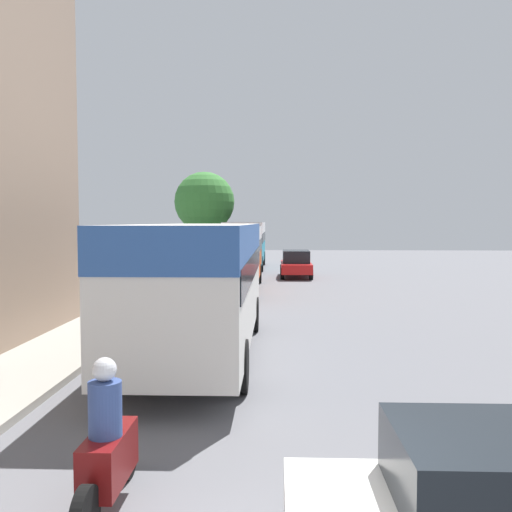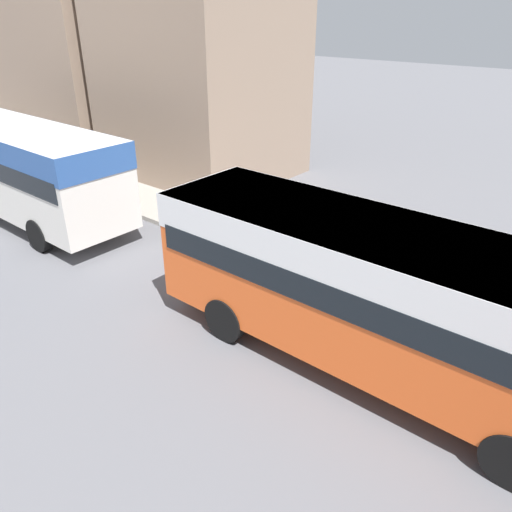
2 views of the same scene
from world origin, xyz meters
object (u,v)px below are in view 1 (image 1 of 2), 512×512
bus_lead (201,271)px  motorcycle_behind_lead (108,451)px  bus_following (232,249)px  bus_third_in_line (246,239)px  car_far_curb (296,263)px

bus_lead → motorcycle_behind_lead: 7.52m
bus_following → bus_third_in_line: bus_third_in_line is taller
bus_following → motorcycle_behind_lead: (0.27, -20.49, -1.25)m
bus_third_in_line → car_far_curb: 7.20m
motorcycle_behind_lead → car_far_curb: motorcycle_behind_lead is taller
bus_following → motorcycle_behind_lead: bearing=-89.3°
bus_lead → car_far_curb: bus_lead is taller
bus_lead → bus_following: size_ratio=1.02×
bus_following → car_far_curb: 7.03m
bus_following → car_far_curb: bearing=62.5°
bus_third_in_line → motorcycle_behind_lead: bearing=-89.5°
motorcycle_behind_lead → bus_third_in_line: bearing=90.5°
bus_lead → bus_following: bus_lead is taller
bus_lead → bus_third_in_line: (-0.34, 25.57, 0.01)m
bus_third_in_line → car_far_curb: size_ratio=2.20×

